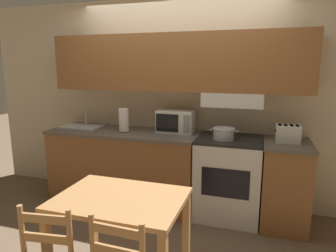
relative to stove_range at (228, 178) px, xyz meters
name	(u,v)px	position (x,y,z in m)	size (l,w,h in m)	color
ground_plane	(177,196)	(-0.70, 0.32, -0.47)	(16.00, 16.00, 0.00)	brown
wall_back	(178,84)	(-0.68, 0.25, 1.04)	(5.49, 0.38, 2.55)	beige
lower_counter_main	(125,167)	(-1.31, -0.01, 0.00)	(1.89, 0.67, 0.93)	brown
lower_counter_right_stub	(285,184)	(0.61, -0.01, 0.00)	(0.49, 0.67, 0.93)	brown
stove_range	(228,178)	(0.00, 0.00, 0.00)	(0.72, 0.63, 0.93)	silver
cooking_pot	(224,133)	(-0.06, -0.08, 0.54)	(0.31, 0.24, 0.13)	#B7BABF
microwave	(176,121)	(-0.67, 0.13, 0.60)	(0.44, 0.30, 0.27)	silver
toaster	(288,133)	(0.60, 0.01, 0.56)	(0.26, 0.20, 0.18)	silver
sink_basin	(81,127)	(-1.92, -0.01, 0.48)	(0.52, 0.32, 0.22)	#B7BABF
paper_towel_roll	(124,120)	(-1.29, -0.04, 0.61)	(0.14, 0.14, 0.29)	black
dining_table	(121,212)	(-0.66, -1.42, 0.17)	(0.96, 0.69, 0.76)	#B27F4C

